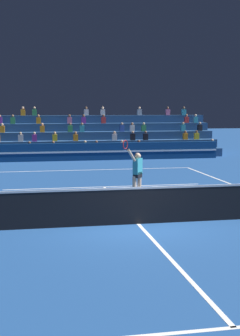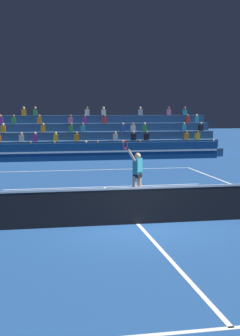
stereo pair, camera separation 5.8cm
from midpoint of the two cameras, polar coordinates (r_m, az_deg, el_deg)
ground_plane at (r=13.33m, az=2.11°, el=-6.83°), size 120.00×120.00×0.00m
court_lines at (r=13.33m, az=2.11°, el=-6.82°), size 11.10×23.90×0.01m
tennis_net at (r=13.21m, az=2.12°, el=-4.54°), size 12.00×0.10×1.10m
sponsor_banner_wall at (r=29.39m, az=-4.99°, el=1.97°), size 18.00×0.26×1.10m
bleacher_stand at (r=33.12m, az=-5.64°, el=3.37°), size 19.65×4.75×3.38m
tennis_player at (r=16.37m, az=1.98°, el=-0.70°), size 0.97×1.05×2.27m
tennis_ball at (r=14.69m, az=2.55°, el=-5.37°), size 0.07×0.07×0.07m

